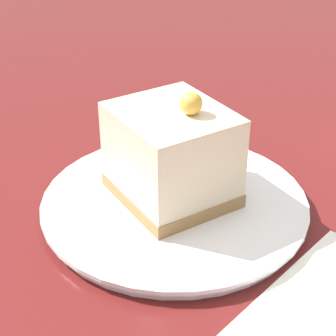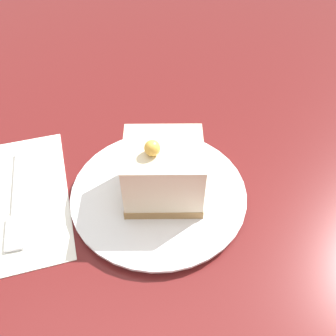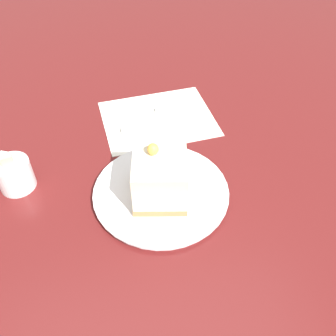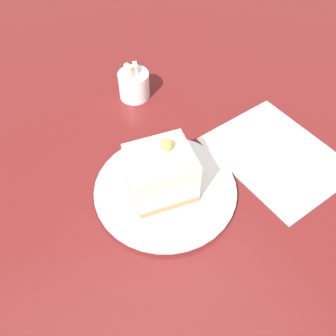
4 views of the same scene
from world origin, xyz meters
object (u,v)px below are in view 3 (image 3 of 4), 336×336
plate (161,192)px  fork (154,125)px  sugar_bowl (14,174)px  knife (162,109)px  cake_slice (160,179)px

plate → fork: 0.19m
fork → sugar_bowl: 0.29m
fork → knife: size_ratio=1.00×
knife → sugar_bowl: size_ratio=2.19×
plate → sugar_bowl: size_ratio=3.01×
plate → fork: (0.19, -0.01, -0.00)m
plate → knife: (0.24, -0.03, -0.00)m
cake_slice → fork: size_ratio=0.64×
plate → sugar_bowl: bearing=76.7°
knife → sugar_bowl: sugar_bowl is taller
fork → knife: (0.05, -0.02, 0.00)m
cake_slice → fork: cake_slice is taller
cake_slice → sugar_bowl: bearing=81.8°
fork → knife: bearing=-29.6°
plate → fork: size_ratio=1.37×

